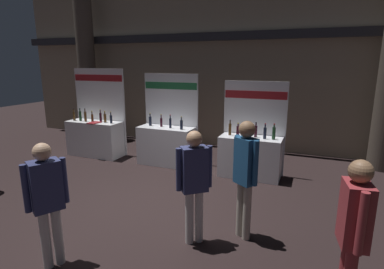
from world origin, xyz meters
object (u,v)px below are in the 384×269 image
Objects in this scene: exhibitor_booth_2 at (250,153)px; visitor_4 at (354,226)px; visitor_3 at (194,178)px; visitor_6 at (245,171)px; exhibitor_booth_1 at (167,142)px; visitor_0 at (47,195)px; exhibitor_booth_0 at (96,134)px.

exhibitor_booth_2 is 1.28× the size of visitor_4.
visitor_6 is (0.65, 0.42, 0.06)m from visitor_3.
exhibitor_booth_1 is 1.36× the size of visitor_4.
exhibitor_booth_2 is at bearing 7.72° from visitor_0.
visitor_3 is at bearing -35.62° from exhibitor_booth_0.
visitor_3 is 0.99× the size of visitor_4.
exhibitor_booth_0 reaches higher than visitor_3.
exhibitor_booth_2 is 4.19m from visitor_4.
visitor_4 is at bearing 175.51° from visitor_6.
visitor_0 is at bearing -57.08° from exhibitor_booth_0.
exhibitor_booth_0 reaches higher than visitor_6.
exhibitor_booth_1 is 2.26m from exhibitor_booth_2.
exhibitor_booth_1 is 1.29× the size of visitor_6.
visitor_3 is at bearing -116.39° from visitor_4.
exhibitor_booth_1 is 4.45m from visitor_0.
visitor_6 is (0.45, -2.67, 0.51)m from exhibitor_booth_2.
visitor_0 is at bearing -89.04° from visitor_4.
exhibitor_booth_0 is at bearing 62.64° from visitor_0.
visitor_6 is at bearing 173.04° from visitor_3.
visitor_0 is at bearing -112.01° from exhibitor_booth_2.
visitor_3 is (2.06, -3.18, 0.43)m from exhibitor_booth_1.
visitor_4 is at bearing -30.77° from exhibitor_booth_0.
visitor_6 reaches higher than visitor_3.
visitor_4 is (3.54, 0.56, 0.03)m from visitor_0.
exhibitor_booth_0 is 7.40m from visitor_4.
visitor_0 is (0.52, -4.40, 0.41)m from exhibitor_booth_1.
exhibitor_booth_0 is at bearing 179.63° from exhibitor_booth_2.
visitor_4 is (6.35, -3.78, 0.43)m from exhibitor_booth_0.
visitor_6 is at bearing -28.33° from exhibitor_booth_0.
exhibitor_booth_0 is 1.43× the size of visitor_4.
exhibitor_booth_2 reaches higher than visitor_4.
visitor_4 reaches higher than visitor_3.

